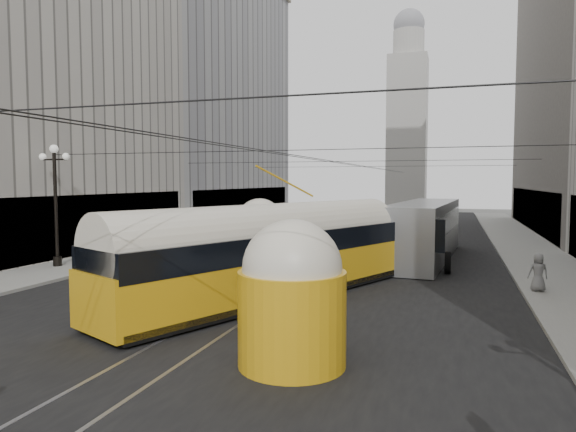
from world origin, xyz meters
The scene contains 14 objects.
road centered at (0.00, 32.50, 0.00)m, with size 20.00×85.00×0.02m, color black.
sidewalk_left centered at (-12.00, 36.00, 0.07)m, with size 4.00×72.00×0.15m, color gray.
sidewalk_right centered at (12.00, 36.00, 0.07)m, with size 4.00×72.00×0.15m, color gray.
rail_left centered at (-0.75, 32.50, 0.00)m, with size 0.12×85.00×0.04m, color gray.
rail_right centered at (0.75, 32.50, 0.00)m, with size 0.12×85.00×0.04m, color gray.
building_left_far centered at (-19.99, 48.00, 14.31)m, with size 12.60×28.60×28.60m.
distant_tower centered at (0.00, 80.00, 14.97)m, with size 6.00×6.00×31.36m.
lamppost_left_mid centered at (-12.60, 18.00, 3.74)m, with size 1.86×0.44×6.37m.
catenary centered at (0.12, 31.49, 5.88)m, with size 25.00×72.00×0.23m.
streetcar centered at (0.50, 14.86, 1.84)m, with size 8.67×15.89×3.77m.
city_bus centered at (5.67, 27.30, 1.85)m, with size 3.88×13.48×3.37m.
sedan_white_far centered at (4.46, 44.56, 0.64)m, with size 3.36×4.85×1.42m.
sedan_dark_far centered at (-2.69, 52.23, 0.66)m, with size 3.49×4.98×1.46m.
pedestrian_sidewalk_right centered at (10.61, 19.01, 0.93)m, with size 0.77×0.47×1.57m, color slate.
Camera 1 is at (7.28, -3.78, 4.67)m, focal length 32.00 mm.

